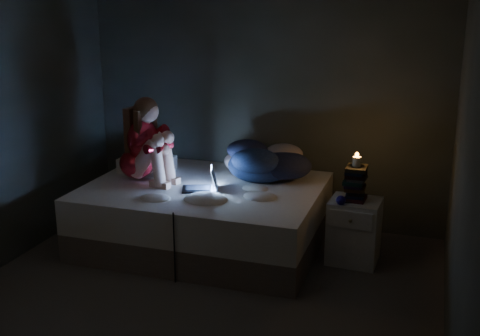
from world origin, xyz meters
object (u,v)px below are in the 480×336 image
at_px(bed, 205,215).
at_px(nightstand, 354,231).
at_px(candle, 357,163).
at_px(woman, 136,139).
at_px(phone, 345,200).
at_px(laptop, 199,178).

distance_m(bed, nightstand, 1.36).
distance_m(nightstand, candle, 0.61).
relative_size(woman, phone, 5.71).
bearing_deg(phone, woman, 160.81).
bearing_deg(nightstand, candle, 144.11).
xyz_separation_m(woman, candle, (1.99, 0.12, -0.09)).
height_order(bed, phone, bed).
bearing_deg(bed, nightstand, 2.36).
bearing_deg(bed, laptop, -85.66).
height_order(bed, candle, candle).
relative_size(bed, phone, 14.94).
xyz_separation_m(woman, phone, (1.91, 0.06, -0.41)).
relative_size(bed, laptop, 6.74).
bearing_deg(woman, nightstand, 13.37).
bearing_deg(bed, phone, 0.51).
relative_size(candle, phone, 0.57).
xyz_separation_m(nightstand, phone, (-0.09, -0.04, 0.29)).
bearing_deg(bed, candle, 2.79).
distance_m(bed, candle, 1.48).
bearing_deg(woman, bed, 14.93).
relative_size(bed, woman, 2.62).
height_order(woman, candle, woman).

